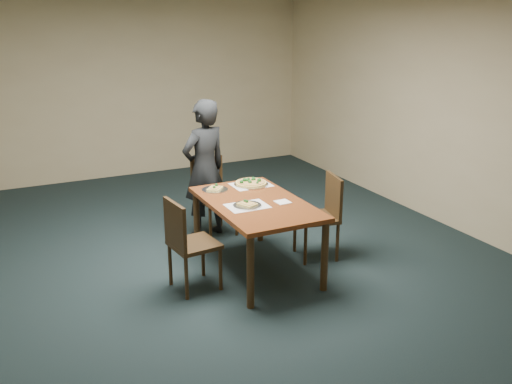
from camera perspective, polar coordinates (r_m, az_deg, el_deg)
name	(u,v)px	position (r m, az deg, el deg)	size (l,w,h in m)	color
ground	(227,270)	(5.99, -2.93, -7.82)	(8.00, 8.00, 0.00)	black
room_shell	(224,103)	(5.47, -3.22, 8.84)	(8.00, 8.00, 8.00)	tan
dining_table	(256,210)	(5.75, 0.00, -1.82)	(0.90, 1.50, 0.75)	#5B2912
chair_far	(212,191)	(6.81, -4.44, 0.05)	(0.48, 0.48, 0.91)	black
chair_left	(187,240)	(5.43, -6.95, -4.77)	(0.47, 0.47, 0.91)	black
chair_right	(323,211)	(6.17, 6.76, -1.94)	(0.50, 0.50, 0.91)	black
diner	(205,169)	(6.65, -5.16, 2.29)	(0.60, 0.39, 1.63)	black
placemat_main	(251,185)	(6.25, -0.50, 0.72)	(0.42, 0.32, 0.00)	white
placemat_near	(247,206)	(5.59, -0.88, -1.40)	(0.40, 0.30, 0.00)	white
pizza_pan	(251,183)	(6.24, -0.51, 0.92)	(0.38, 0.38, 0.07)	silver
slice_plate_near	(247,205)	(5.58, -0.89, -1.28)	(0.28, 0.28, 0.06)	silver
slice_plate_far	(215,189)	(6.09, -4.13, 0.30)	(0.28, 0.28, 0.06)	silver
napkin	(283,202)	(5.70, 2.69, -1.00)	(0.14, 0.14, 0.01)	white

